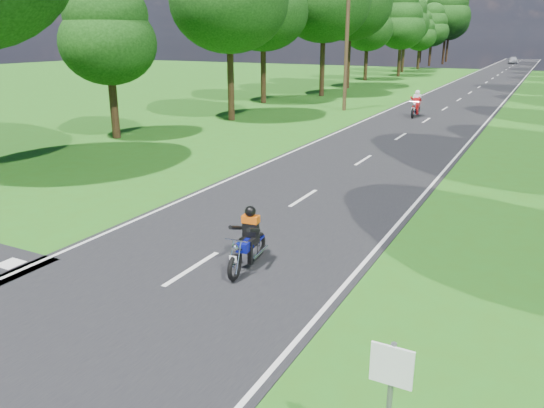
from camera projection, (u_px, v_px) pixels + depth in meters
The scene contains 9 objects.
ground at pixel (130, 309), 10.09m from camera, with size 160.00×160.00×0.00m, color #2A6216.
main_road at pixel (479, 87), 52.27m from camera, with size 7.00×140.00×0.02m, color black.
road_markings at pixel (475, 89), 50.75m from camera, with size 7.40×140.00×0.01m.
treeline at pixel (514, 3), 57.61m from camera, with size 40.00×115.35×14.78m.
telegraph_pole at pixel (347, 49), 35.11m from camera, with size 1.20×0.26×8.00m.
road_sign at pixel (389, 398), 5.55m from camera, with size 0.45×0.07×2.00m.
rider_near_blue at pixel (247, 238), 11.62m from camera, with size 0.55×1.66×1.39m, color #0D1597, non-canonical shape.
rider_far_red at pixel (416, 104), 33.17m from camera, with size 0.66×1.97×1.65m, color #B8100E, non-canonical shape.
distant_car at pixel (513, 60), 93.32m from camera, with size 1.50×3.72×1.27m, color silver.
Camera 1 is at (6.57, -6.71, 4.98)m, focal length 35.00 mm.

